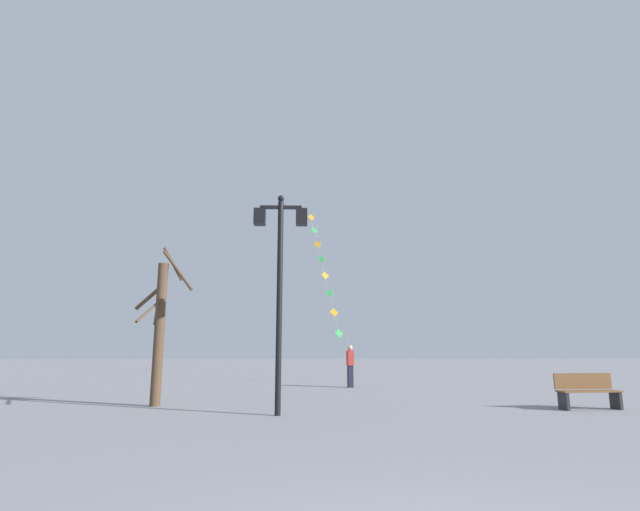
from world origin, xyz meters
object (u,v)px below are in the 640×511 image
(kite_flyer, at_px, (350,365))
(twin_lantern_lamp_post, at_px, (280,260))
(kite_train, at_px, (325,277))
(park_bench, at_px, (587,391))
(bare_tree, at_px, (159,326))

(kite_flyer, bearing_deg, twin_lantern_lamp_post, 156.74)
(kite_train, height_order, park_bench, kite_train)
(kite_flyer, distance_m, park_bench, 9.58)
(park_bench, bearing_deg, bare_tree, 168.65)
(kite_flyer, relative_size, bare_tree, 0.39)
(kite_flyer, bearing_deg, kite_train, -0.57)
(twin_lantern_lamp_post, height_order, park_bench, twin_lantern_lamp_post)
(twin_lantern_lamp_post, xyz_separation_m, park_bench, (7.84, 1.05, -3.18))
(kite_flyer, xyz_separation_m, park_bench, (5.41, -7.89, -0.45))
(bare_tree, distance_m, park_bench, 11.43)
(twin_lantern_lamp_post, relative_size, kite_flyer, 3.08)
(park_bench, bearing_deg, kite_train, 107.64)
(bare_tree, bearing_deg, park_bench, -5.02)
(kite_flyer, bearing_deg, bare_tree, 131.60)
(kite_train, distance_m, kite_flyer, 7.68)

